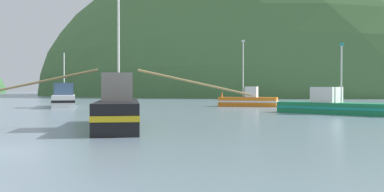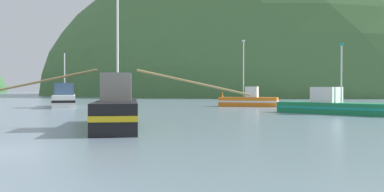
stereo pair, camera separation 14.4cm
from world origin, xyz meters
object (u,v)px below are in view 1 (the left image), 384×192
(fishing_boat_orange, at_px, (248,100))
(fishing_boat_green, at_px, (334,106))
(fishing_boat_white, at_px, (64,99))
(fishing_boat_black, at_px, (118,110))

(fishing_boat_orange, distance_m, fishing_boat_green, 16.22)
(fishing_boat_orange, relative_size, fishing_boat_white, 0.73)
(fishing_boat_white, xyz_separation_m, fishing_boat_green, (26.20, -12.23, -0.27))
(fishing_boat_orange, bearing_deg, fishing_boat_green, 124.55)
(fishing_boat_orange, height_order, fishing_boat_white, fishing_boat_orange)
(fishing_boat_orange, height_order, fishing_boat_black, fishing_boat_orange)
(fishing_boat_orange, bearing_deg, fishing_boat_black, 86.28)
(fishing_boat_orange, distance_m, fishing_boat_white, 20.78)
(fishing_boat_green, bearing_deg, fishing_boat_black, -93.75)
(fishing_boat_black, relative_size, fishing_boat_green, 1.62)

